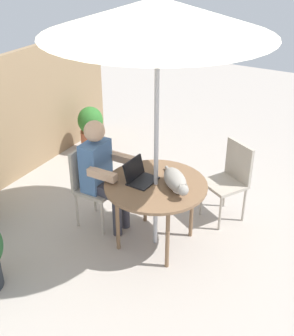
{
  "coord_description": "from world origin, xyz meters",
  "views": [
    {
      "loc": [
        -3.26,
        -1.73,
        2.94
      ],
      "look_at": [
        0.0,
        0.1,
        0.87
      ],
      "focal_mm": 46.55,
      "sensor_mm": 36.0,
      "label": 1
    }
  ],
  "objects_px": {
    "chair_empty": "(231,175)",
    "cat": "(176,181)",
    "person_seated": "(102,170)",
    "patio_table": "(156,189)",
    "patio_umbrella": "(158,16)",
    "potted_plant_corner": "(91,128)",
    "chair_occupied": "(90,180)",
    "laptop": "(138,175)"
  },
  "relations": [
    {
      "from": "cat",
      "to": "patio_umbrella",
      "type": "bearing_deg",
      "value": 93.75
    },
    {
      "from": "patio_umbrella",
      "to": "chair_empty",
      "type": "distance_m",
      "value": 2.02
    },
    {
      "from": "cat",
      "to": "chair_empty",
      "type": "bearing_deg",
      "value": -19.03
    },
    {
      "from": "patio_table",
      "to": "laptop",
      "type": "distance_m",
      "value": 0.22
    },
    {
      "from": "chair_occupied",
      "to": "patio_umbrella",
      "type": "bearing_deg",
      "value": -90.0
    },
    {
      "from": "chair_occupied",
      "to": "potted_plant_corner",
      "type": "distance_m",
      "value": 1.77
    },
    {
      "from": "potted_plant_corner",
      "to": "cat",
      "type": "bearing_deg",
      "value": -124.57
    },
    {
      "from": "patio_table",
      "to": "chair_empty",
      "type": "relative_size",
      "value": 1.13
    },
    {
      "from": "chair_empty",
      "to": "laptop",
      "type": "xyz_separation_m",
      "value": [
        -0.87,
        0.68,
        0.25
      ]
    },
    {
      "from": "laptop",
      "to": "potted_plant_corner",
      "type": "xyz_separation_m",
      "value": [
        1.45,
        1.65,
        -0.41
      ]
    },
    {
      "from": "patio_table",
      "to": "chair_occupied",
      "type": "relative_size",
      "value": 1.13
    },
    {
      "from": "cat",
      "to": "potted_plant_corner",
      "type": "distance_m",
      "value": 2.52
    },
    {
      "from": "chair_occupied",
      "to": "person_seated",
      "type": "relative_size",
      "value": 0.73
    },
    {
      "from": "patio_table",
      "to": "patio_umbrella",
      "type": "distance_m",
      "value": 1.64
    },
    {
      "from": "laptop",
      "to": "chair_empty",
      "type": "bearing_deg",
      "value": -38.02
    },
    {
      "from": "patio_table",
      "to": "chair_occupied",
      "type": "height_order",
      "value": "chair_occupied"
    },
    {
      "from": "patio_umbrella",
      "to": "chair_empty",
      "type": "height_order",
      "value": "patio_umbrella"
    },
    {
      "from": "chair_occupied",
      "to": "cat",
      "type": "distance_m",
      "value": 1.05
    },
    {
      "from": "patio_umbrella",
      "to": "potted_plant_corner",
      "type": "bearing_deg",
      "value": 52.23
    },
    {
      "from": "person_seated",
      "to": "cat",
      "type": "relative_size",
      "value": 2.42
    },
    {
      "from": "person_seated",
      "to": "potted_plant_corner",
      "type": "height_order",
      "value": "person_seated"
    },
    {
      "from": "patio_umbrella",
      "to": "laptop",
      "type": "xyz_separation_m",
      "value": [
        -0.03,
        0.18,
        -1.52
      ]
    },
    {
      "from": "patio_umbrella",
      "to": "laptop",
      "type": "relative_size",
      "value": 7.86
    },
    {
      "from": "person_seated",
      "to": "laptop",
      "type": "distance_m",
      "value": 0.47
    },
    {
      "from": "chair_empty",
      "to": "person_seated",
      "type": "distance_m",
      "value": 1.43
    },
    {
      "from": "laptop",
      "to": "patio_table",
      "type": "bearing_deg",
      "value": -81.75
    },
    {
      "from": "person_seated",
      "to": "laptop",
      "type": "bearing_deg",
      "value": -93.29
    },
    {
      "from": "patio_umbrella",
      "to": "potted_plant_corner",
      "type": "relative_size",
      "value": 3.5
    },
    {
      "from": "patio_table",
      "to": "person_seated",
      "type": "bearing_deg",
      "value": 90.0
    },
    {
      "from": "person_seated",
      "to": "potted_plant_corner",
      "type": "relative_size",
      "value": 1.77
    },
    {
      "from": "chair_empty",
      "to": "cat",
      "type": "xyz_separation_m",
      "value": [
        -0.83,
        0.29,
        0.27
      ]
    },
    {
      "from": "patio_table",
      "to": "cat",
      "type": "height_order",
      "value": "cat"
    },
    {
      "from": "chair_empty",
      "to": "patio_table",
      "type": "bearing_deg",
      "value": 149.54
    },
    {
      "from": "patio_table",
      "to": "chair_empty",
      "type": "bearing_deg",
      "value": -30.46
    },
    {
      "from": "chair_occupied",
      "to": "patio_table",
      "type": "bearing_deg",
      "value": -90.0
    },
    {
      "from": "chair_occupied",
      "to": "person_seated",
      "type": "distance_m",
      "value": 0.23
    },
    {
      "from": "chair_occupied",
      "to": "person_seated",
      "type": "height_order",
      "value": "person_seated"
    },
    {
      "from": "patio_umbrella",
      "to": "chair_occupied",
      "type": "distance_m",
      "value": 1.95
    },
    {
      "from": "chair_occupied",
      "to": "potted_plant_corner",
      "type": "xyz_separation_m",
      "value": [
        1.42,
        1.03,
        -0.16
      ]
    },
    {
      "from": "person_seated",
      "to": "potted_plant_corner",
      "type": "distance_m",
      "value": 1.89
    },
    {
      "from": "patio_umbrella",
      "to": "person_seated",
      "type": "height_order",
      "value": "patio_umbrella"
    },
    {
      "from": "potted_plant_corner",
      "to": "chair_empty",
      "type": "bearing_deg",
      "value": -104.02
    }
  ]
}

